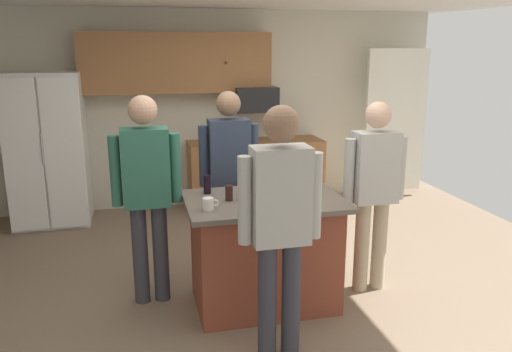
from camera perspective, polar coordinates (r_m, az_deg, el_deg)
The scene contains 19 objects.
floor at distance 4.71m, azimuth -0.09°, elevation -12.69°, with size 7.04×7.04×0.00m, color #7F6B56.
back_wall at distance 7.00m, azimuth -5.50°, elevation 7.44°, with size 6.40×0.10×2.60m, color beige.
french_door_window_panel at distance 7.47m, azimuth 15.26°, elevation 5.90°, with size 0.90×0.06×2.00m, color white.
cabinet_run_upper at distance 6.70m, azimuth -8.85°, elevation 12.39°, with size 2.40×0.38×0.75m.
cabinet_run_lower at distance 6.95m, azimuth -0.06°, elevation 0.33°, with size 1.80×0.63×0.90m.
refrigerator at distance 6.65m, azimuth -22.20°, elevation 2.75°, with size 0.88×0.76×1.84m.
microwave_over_range at distance 6.80m, azimuth -0.10°, elevation 8.57°, with size 0.56×0.40×0.32m, color black.
kitchen_island at distance 4.31m, azimuth 0.95°, elevation -8.42°, with size 1.29×0.86×0.93m.
person_elder_center at distance 4.28m, azimuth -12.10°, elevation -1.07°, with size 0.57×0.23×1.77m.
person_host_foreground at distance 3.39m, azimuth 2.71°, elevation -4.68°, with size 0.57×0.24×1.79m.
person_guest_by_door at distance 4.53m, azimuth 13.05°, elevation -0.92°, with size 0.57×0.22×1.69m.
person_guest_left at distance 4.83m, azimuth -3.01°, elevation 0.81°, with size 0.57×0.23×1.74m.
glass_stout_tall at distance 4.10m, azimuth -3.03°, elevation -1.91°, with size 0.06×0.06×0.12m.
glass_pilsner at distance 4.30m, azimuth -5.48°, elevation -0.93°, with size 0.06×0.06×0.16m.
glass_short_whisky at distance 4.19m, azimuth 2.86°, elevation -1.29°, with size 0.07×0.07×0.16m.
mug_blue_stoneware at distance 4.17m, azimuth -0.74°, elevation -1.71°, with size 0.12×0.08×0.11m.
mug_ceramic_white at distance 3.89m, azimuth -5.32°, elevation -3.11°, with size 0.13×0.08×0.09m.
glass_dark_ale at distance 4.03m, azimuth 1.02°, elevation -2.05°, with size 0.07×0.07×0.14m.
tumbler_amber at distance 4.32m, azimuth -0.04°, elevation -0.88°, with size 0.07×0.07×0.15m.
Camera 1 is at (-0.98, -4.07, 2.15)m, focal length 35.83 mm.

